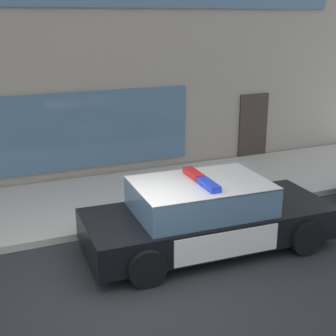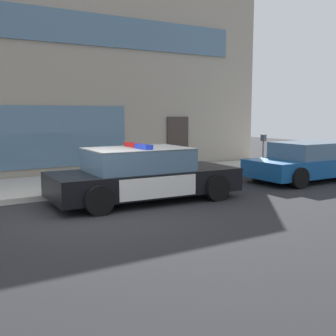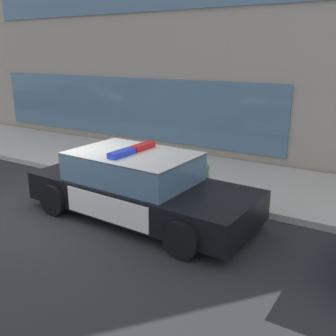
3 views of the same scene
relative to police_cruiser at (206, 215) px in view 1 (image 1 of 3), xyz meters
The scene contains 5 objects.
ground 1.95m from the police_cruiser, 160.88° to the right, with size 48.00×48.00×0.00m, color #262628.
sidewalk 3.54m from the police_cruiser, 119.65° to the left, with size 48.00×3.50×0.15m, color #B2ADA3.
storefront_building 11.15m from the police_cruiser, 99.48° to the left, with size 19.89×11.67×7.14m.
police_cruiser is the anchor object (origin of this frame).
fire_hydrant 1.82m from the police_cruiser, 66.55° to the left, with size 0.34×0.39×0.73m.
Camera 1 is at (-2.37, -6.92, 4.36)m, focal length 50.82 mm.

